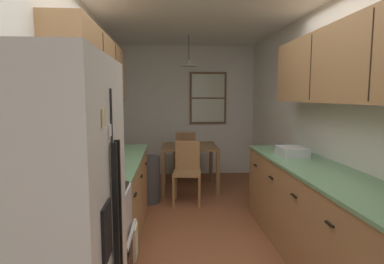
{
  "coord_description": "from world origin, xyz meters",
  "views": [
    {
      "loc": [
        -0.39,
        -2.56,
        1.56
      ],
      "look_at": [
        -0.1,
        1.25,
        1.12
      ],
      "focal_mm": 29.08,
      "sensor_mm": 36.0,
      "label": 1
    }
  ],
  "objects_px": {
    "trash_bin": "(148,179)",
    "refrigerator": "(38,255)",
    "dish_rack": "(292,151)",
    "stove_range": "(81,257)",
    "microwave_over_range": "(55,81)",
    "dining_chair_near": "(187,169)",
    "mug_by_coffeemaker": "(281,148)",
    "dining_chair_far": "(185,153)",
    "dining_table": "(189,152)",
    "storage_canister": "(96,163)"
  },
  "relations": [
    {
      "from": "trash_bin",
      "to": "refrigerator",
      "type": "bearing_deg",
      "value": -94.84
    },
    {
      "from": "trash_bin",
      "to": "dish_rack",
      "type": "bearing_deg",
      "value": -35.59
    },
    {
      "from": "storage_canister",
      "to": "mug_by_coffeemaker",
      "type": "height_order",
      "value": "storage_canister"
    },
    {
      "from": "refrigerator",
      "to": "trash_bin",
      "type": "xyz_separation_m",
      "value": [
        0.27,
        3.17,
        -0.52
      ]
    },
    {
      "from": "refrigerator",
      "to": "dish_rack",
      "type": "height_order",
      "value": "refrigerator"
    },
    {
      "from": "refrigerator",
      "to": "storage_canister",
      "type": "bearing_deg",
      "value": 91.42
    },
    {
      "from": "microwave_over_range",
      "to": "dining_chair_far",
      "type": "bearing_deg",
      "value": 74.71
    },
    {
      "from": "microwave_over_range",
      "to": "dining_chair_far",
      "type": "xyz_separation_m",
      "value": [
        1.02,
        3.73,
        -1.15
      ]
    },
    {
      "from": "stove_range",
      "to": "storage_canister",
      "type": "xyz_separation_m",
      "value": [
        -0.01,
        0.55,
        0.54
      ]
    },
    {
      "from": "dining_chair_far",
      "to": "dining_table",
      "type": "bearing_deg",
      "value": -87.24
    },
    {
      "from": "mug_by_coffeemaker",
      "to": "dining_table",
      "type": "bearing_deg",
      "value": 122.65
    },
    {
      "from": "refrigerator",
      "to": "dining_table",
      "type": "distance_m",
      "value": 3.91
    },
    {
      "from": "storage_canister",
      "to": "refrigerator",
      "type": "bearing_deg",
      "value": -88.58
    },
    {
      "from": "stove_range",
      "to": "mug_by_coffeemaker",
      "type": "distance_m",
      "value": 2.51
    },
    {
      "from": "dining_chair_near",
      "to": "stove_range",
      "type": "bearing_deg",
      "value": -109.62
    },
    {
      "from": "stove_range",
      "to": "microwave_over_range",
      "type": "distance_m",
      "value": 1.19
    },
    {
      "from": "microwave_over_range",
      "to": "trash_bin",
      "type": "bearing_deg",
      "value": 80.61
    },
    {
      "from": "refrigerator",
      "to": "microwave_over_range",
      "type": "height_order",
      "value": "microwave_over_range"
    },
    {
      "from": "dining_chair_near",
      "to": "mug_by_coffeemaker",
      "type": "distance_m",
      "value": 1.48
    },
    {
      "from": "refrigerator",
      "to": "dish_rack",
      "type": "bearing_deg",
      "value": 45.4
    },
    {
      "from": "refrigerator",
      "to": "dining_chair_far",
      "type": "bearing_deg",
      "value": 78.77
    },
    {
      "from": "trash_bin",
      "to": "storage_canister",
      "type": "relative_size",
      "value": 3.17
    },
    {
      "from": "dining_table",
      "to": "trash_bin",
      "type": "bearing_deg",
      "value": -136.04
    },
    {
      "from": "dining_chair_near",
      "to": "trash_bin",
      "type": "xyz_separation_m",
      "value": [
        -0.58,
        0.03,
        -0.16
      ]
    },
    {
      "from": "dining_chair_near",
      "to": "dining_chair_far",
      "type": "bearing_deg",
      "value": 88.35
    },
    {
      "from": "dining_table",
      "to": "refrigerator",
      "type": "bearing_deg",
      "value": -103.53
    },
    {
      "from": "microwave_over_range",
      "to": "storage_canister",
      "type": "relative_size",
      "value": 2.93
    },
    {
      "from": "dish_rack",
      "to": "microwave_over_range",
      "type": "bearing_deg",
      "value": -148.71
    },
    {
      "from": "mug_by_coffeemaker",
      "to": "trash_bin",
      "type": "bearing_deg",
      "value": 150.12
    },
    {
      "from": "dining_table",
      "to": "mug_by_coffeemaker",
      "type": "xyz_separation_m",
      "value": [
        1.01,
        -1.57,
        0.32
      ]
    },
    {
      "from": "microwave_over_range",
      "to": "dining_chair_near",
      "type": "relative_size",
      "value": 0.7
    },
    {
      "from": "dining_chair_far",
      "to": "mug_by_coffeemaker",
      "type": "height_order",
      "value": "mug_by_coffeemaker"
    },
    {
      "from": "dining_chair_near",
      "to": "dining_chair_far",
      "type": "height_order",
      "value": "same"
    },
    {
      "from": "dish_rack",
      "to": "dining_chair_near",
      "type": "bearing_deg",
      "value": 133.15
    },
    {
      "from": "trash_bin",
      "to": "mug_by_coffeemaker",
      "type": "relative_size",
      "value": 5.76
    },
    {
      "from": "storage_canister",
      "to": "dish_rack",
      "type": "bearing_deg",
      "value": 19.84
    },
    {
      "from": "refrigerator",
      "to": "dining_chair_near",
      "type": "xyz_separation_m",
      "value": [
        0.84,
        3.15,
        -0.37
      ]
    },
    {
      "from": "microwave_over_range",
      "to": "dining_chair_near",
      "type": "xyz_separation_m",
      "value": [
        0.98,
        2.44,
        -1.15
      ]
    },
    {
      "from": "dining_chair_near",
      "to": "dish_rack",
      "type": "height_order",
      "value": "dish_rack"
    },
    {
      "from": "stove_range",
      "to": "dining_table",
      "type": "xyz_separation_m",
      "value": [
        0.94,
        3.09,
        0.16
      ]
    },
    {
      "from": "storage_canister",
      "to": "dining_table",
      "type": "bearing_deg",
      "value": 69.56
    },
    {
      "from": "stove_range",
      "to": "dish_rack",
      "type": "distance_m",
      "value": 2.39
    },
    {
      "from": "dining_chair_near",
      "to": "dining_table",
      "type": "bearing_deg",
      "value": 83.97
    },
    {
      "from": "storage_canister",
      "to": "trash_bin",
      "type": "bearing_deg",
      "value": 81.08
    },
    {
      "from": "dining_table",
      "to": "trash_bin",
      "type": "height_order",
      "value": "dining_table"
    },
    {
      "from": "dining_table",
      "to": "dining_chair_near",
      "type": "xyz_separation_m",
      "value": [
        -0.07,
        -0.65,
        -0.13
      ]
    },
    {
      "from": "dining_table",
      "to": "dining_chair_near",
      "type": "height_order",
      "value": "dining_chair_near"
    },
    {
      "from": "stove_range",
      "to": "dish_rack",
      "type": "relative_size",
      "value": 3.24
    },
    {
      "from": "refrigerator",
      "to": "dining_chair_far",
      "type": "height_order",
      "value": "refrigerator"
    },
    {
      "from": "stove_range",
      "to": "trash_bin",
      "type": "relative_size",
      "value": 1.61
    }
  ]
}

